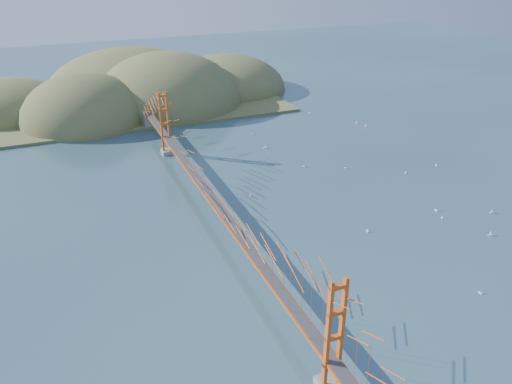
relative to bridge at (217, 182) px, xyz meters
name	(u,v)px	position (x,y,z in m)	size (l,w,h in m)	color
ground	(219,228)	(0.00, -0.18, -7.01)	(320.00, 320.00, 0.00)	#2C4958
bridge	(217,182)	(0.00, 0.00, 0.00)	(2.20, 94.40, 12.00)	gray
far_headlands	(140,99)	(2.21, 68.33, -7.01)	(84.00, 58.00, 25.00)	brown
sailboat_14	(442,217)	(30.42, -9.75, -6.87)	(0.46, 0.49, 0.55)	white
sailboat_4	(436,165)	(42.56, 5.62, -6.86)	(0.59, 0.62, 0.69)	white
sailboat_1	(303,166)	(20.63, 14.36, -6.86)	(0.63, 0.63, 0.66)	white
sailboat_3	(250,195)	(7.72, 7.40, -6.87)	(0.57, 0.57, 0.59)	white
sailboat_8	(366,126)	(43.11, 28.44, -6.86)	(0.55, 0.47, 0.63)	white
sailboat_2	(490,234)	(33.02, -16.05, -6.86)	(0.60, 0.60, 0.67)	white
sailboat_17	(356,123)	(42.31, 30.88, -6.87)	(0.54, 0.46, 0.62)	white
sailboat_9	(406,173)	(35.34, 4.90, -6.87)	(0.59, 0.59, 0.62)	white
sailboat_16	(345,167)	(27.08, 10.92, -6.87)	(0.58, 0.58, 0.61)	white
sailboat_0	(368,231)	(18.37, -8.83, -6.85)	(0.61, 0.65, 0.73)	white
sailboat_5	(436,210)	(31.12, -7.69, -6.85)	(0.50, 0.60, 0.70)	white
sailboat_7	(265,147)	(18.02, 25.13, -6.85)	(0.63, 0.54, 0.73)	white
sailboat_12	(252,134)	(18.68, 33.38, -6.87)	(0.53, 0.53, 0.58)	white
sailboat_15	(309,112)	(36.45, 41.66, -6.86)	(0.53, 0.56, 0.63)	white
sailboat_11	(492,212)	(38.08, -11.33, -6.86)	(0.59, 0.59, 0.64)	white
sailboat_extra_0	(480,292)	(22.39, -25.04, -6.87)	(0.40, 0.50, 0.58)	white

